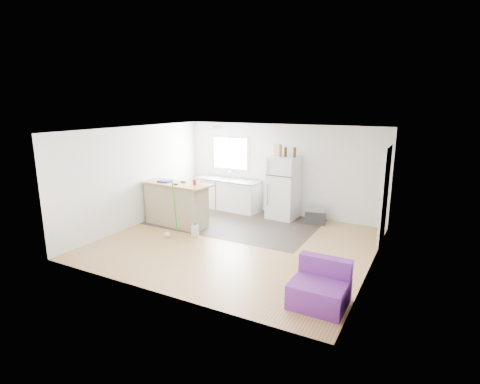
# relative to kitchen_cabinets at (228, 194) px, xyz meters

# --- Properties ---
(room) EXTENTS (5.51, 5.01, 2.41)m
(room) POSITION_rel_kitchen_cabinets_xyz_m (1.48, -2.20, 0.76)
(room) COLOR #A27444
(room) RESTS_ON ground
(vinyl_zone) EXTENTS (4.05, 2.50, 0.00)m
(vinyl_zone) POSITION_rel_kitchen_cabinets_xyz_m (0.76, -0.95, -0.44)
(vinyl_zone) COLOR #342D27
(vinyl_zone) RESTS_ON floor
(window) EXTENTS (1.18, 0.06, 0.98)m
(window) POSITION_rel_kitchen_cabinets_xyz_m (-0.07, 0.29, 1.11)
(window) COLOR white
(window) RESTS_ON back_wall
(interior_door) EXTENTS (0.11, 0.92, 2.10)m
(interior_door) POSITION_rel_kitchen_cabinets_xyz_m (4.20, -0.65, 0.58)
(interior_door) COLOR white
(interior_door) RESTS_ON right_wall
(ceiling_fixture) EXTENTS (0.30, 0.30, 0.07)m
(ceiling_fixture) POSITION_rel_kitchen_cabinets_xyz_m (0.28, -1.00, 1.92)
(ceiling_fixture) COLOR white
(ceiling_fixture) RESTS_ON ceiling
(kitchen_cabinets) EXTENTS (1.97, 0.75, 1.13)m
(kitchen_cabinets) POSITION_rel_kitchen_cabinets_xyz_m (0.00, 0.00, 0.00)
(kitchen_cabinets) COLOR white
(kitchen_cabinets) RESTS_ON floor
(peninsula) EXTENTS (1.76, 0.76, 1.06)m
(peninsula) POSITION_rel_kitchen_cabinets_xyz_m (-0.39, -1.82, 0.10)
(peninsula) COLOR tan
(peninsula) RESTS_ON floor
(refrigerator) EXTENTS (0.76, 0.72, 1.62)m
(refrigerator) POSITION_rel_kitchen_cabinets_xyz_m (1.68, -0.05, 0.37)
(refrigerator) COLOR white
(refrigerator) RESTS_ON floor
(cooler) EXTENTS (0.58, 0.46, 0.40)m
(cooler) POSITION_rel_kitchen_cabinets_xyz_m (2.58, -0.10, -0.24)
(cooler) COLOR #2C2C2E
(cooler) RESTS_ON floor
(purple_seat) EXTENTS (0.80, 0.76, 0.66)m
(purple_seat) POSITION_rel_kitchen_cabinets_xyz_m (3.78, -3.81, -0.20)
(purple_seat) COLOR purple
(purple_seat) RESTS_ON floor
(cleaner_jug) EXTENTS (0.18, 0.16, 0.34)m
(cleaner_jug) POSITION_rel_kitchen_cabinets_xyz_m (0.51, -2.34, -0.29)
(cleaner_jug) COLOR silver
(cleaner_jug) RESTS_ON floor
(mop) EXTENTS (0.30, 0.37, 1.36)m
(mop) POSITION_rel_kitchen_cabinets_xyz_m (0.02, -2.62, -0.21)
(mop) COLOR green
(mop) RESTS_ON floor
(red_cup) EXTENTS (0.11, 0.11, 0.12)m
(red_cup) POSITION_rel_kitchen_cabinets_xyz_m (0.14, -1.78, 0.68)
(red_cup) COLOR red
(red_cup) RESTS_ON peninsula
(blue_tray) EXTENTS (0.31, 0.24, 0.04)m
(blue_tray) POSITION_rel_kitchen_cabinets_xyz_m (-0.69, -1.86, 0.64)
(blue_tray) COLOR #1314B9
(blue_tray) RESTS_ON peninsula
(tool_a) EXTENTS (0.14, 0.05, 0.03)m
(tool_a) POSITION_rel_kitchen_cabinets_xyz_m (-0.26, -1.70, 0.63)
(tool_a) COLOR black
(tool_a) RESTS_ON peninsula
(tool_b) EXTENTS (0.10, 0.05, 0.03)m
(tool_b) POSITION_rel_kitchen_cabinets_xyz_m (-0.27, -1.97, 0.63)
(tool_b) COLOR black
(tool_b) RESTS_ON peninsula
(cardboard_box) EXTENTS (0.22, 0.17, 0.30)m
(cardboard_box) POSITION_rel_kitchen_cabinets_xyz_m (1.53, -0.10, 1.33)
(cardboard_box) COLOR tan
(cardboard_box) RESTS_ON refrigerator
(bottle_left) EXTENTS (0.08, 0.08, 0.25)m
(bottle_left) POSITION_rel_kitchen_cabinets_xyz_m (1.76, -0.16, 1.30)
(bottle_left) COLOR #3B230A
(bottle_left) RESTS_ON refrigerator
(bottle_right) EXTENTS (0.08, 0.08, 0.25)m
(bottle_right) POSITION_rel_kitchen_cabinets_xyz_m (1.98, -0.11, 1.30)
(bottle_right) COLOR #3B230A
(bottle_right) RESTS_ON refrigerator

